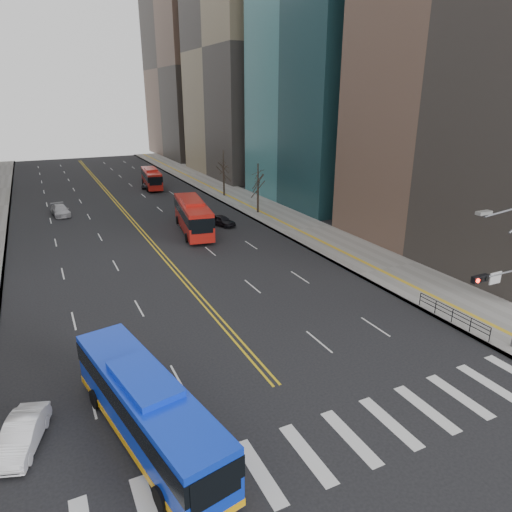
{
  "coord_description": "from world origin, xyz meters",
  "views": [
    {
      "loc": [
        -10.28,
        -13.52,
        15.1
      ],
      "look_at": [
        2.8,
        13.4,
        4.45
      ],
      "focal_mm": 32.0,
      "sensor_mm": 36.0,
      "label": 1
    }
  ],
  "objects": [
    {
      "name": "ground",
      "position": [
        0.0,
        0.0,
        0.0
      ],
      "size": [
        220.0,
        220.0,
        0.0
      ],
      "primitive_type": "plane",
      "color": "black"
    },
    {
      "name": "pedestrian_railing",
      "position": [
        14.3,
        6.0,
        0.82
      ],
      "size": [
        0.06,
        6.06,
        1.02
      ],
      "color": "black",
      "rests_on": "sidewalk_right"
    },
    {
      "name": "centerline",
      "position": [
        0.0,
        55.0,
        0.01
      ],
      "size": [
        0.55,
        100.0,
        0.01
      ],
      "color": "gold",
      "rests_on": "ground"
    },
    {
      "name": "street_trees",
      "position": [
        -7.18,
        34.55,
        4.87
      ],
      "size": [
        35.2,
        47.2,
        7.6
      ],
      "color": "#2D211B",
      "rests_on": "ground"
    },
    {
      "name": "signal_mast",
      "position": [
        13.77,
        2.0,
        4.86
      ],
      "size": [
        5.37,
        0.37,
        9.39
      ],
      "color": "slate",
      "rests_on": "ground"
    },
    {
      "name": "blue_bus",
      "position": [
        -7.26,
        4.0,
        1.8
      ],
      "size": [
        4.71,
        12.05,
        3.44
      ],
      "color": "#0E32D4",
      "rests_on": "ground"
    },
    {
      "name": "car_silver",
      "position": [
        -7.91,
        50.24,
        0.7
      ],
      "size": [
        2.43,
        4.97,
        1.39
      ],
      "primitive_type": "imported",
      "rotation": [
        0.0,
        0.0,
        0.1
      ],
      "color": "#ABAAB0",
      "rests_on": "ground"
    },
    {
      "name": "red_bus_near",
      "position": [
        5.44,
        35.46,
        2.07
      ],
      "size": [
        4.59,
        12.11,
        3.73
      ],
      "color": "red",
      "rests_on": "ground"
    },
    {
      "name": "car_dark_mid",
      "position": [
        9.41,
        36.41,
        0.64
      ],
      "size": [
        2.67,
        4.02,
        1.27
      ],
      "primitive_type": "imported",
      "rotation": [
        0.0,
        0.0,
        0.35
      ],
      "color": "black",
      "rests_on": "ground"
    },
    {
      "name": "office_towers",
      "position": [
        0.12,
        68.51,
        23.92
      ],
      "size": [
        83.0,
        134.0,
        58.0
      ],
      "color": "gray",
      "rests_on": "ground"
    },
    {
      "name": "crosswalk",
      "position": [
        0.0,
        0.0,
        0.01
      ],
      "size": [
        26.7,
        4.0,
        0.01
      ],
      "color": "silver",
      "rests_on": "ground"
    },
    {
      "name": "red_bus_far",
      "position": [
        7.54,
        63.83,
        1.82
      ],
      "size": [
        3.5,
        10.41,
        3.26
      ],
      "color": "red",
      "rests_on": "ground"
    },
    {
      "name": "car_white",
      "position": [
        -12.5,
        6.0,
        0.66
      ],
      "size": [
        2.61,
        4.27,
        1.33
      ],
      "primitive_type": "imported",
      "rotation": [
        0.0,
        0.0,
        -0.32
      ],
      "color": "white",
      "rests_on": "ground"
    },
    {
      "name": "sidewalk_right",
      "position": [
        17.5,
        45.0,
        0.07
      ],
      "size": [
        7.0,
        130.0,
        0.15
      ],
      "primitive_type": "cube",
      "color": "gray",
      "rests_on": "ground"
    },
    {
      "name": "car_dark_far",
      "position": [
        6.94,
        63.8,
        0.58
      ],
      "size": [
        3.33,
        4.59,
        1.16
      ],
      "primitive_type": "imported",
      "rotation": [
        0.0,
        0.0,
        -0.38
      ],
      "color": "black",
      "rests_on": "ground"
    }
  ]
}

